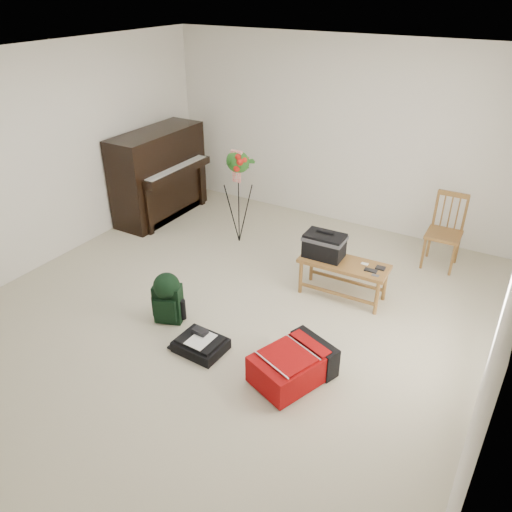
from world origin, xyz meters
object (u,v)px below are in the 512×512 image
Objects in this scene: piano at (160,176)px; red_suitcase at (295,362)px; black_duffel at (201,344)px; dining_chair at (445,232)px; green_backpack at (167,296)px; bench at (331,251)px; flower_stand at (238,198)px.

red_suitcase is at bearing -32.94° from piano.
piano is at bearing 138.49° from black_duffel.
dining_chair is 3.23m from black_duffel.
green_backpack is (-1.48, 0.08, 0.15)m from red_suitcase.
bench is 1.49m from red_suitcase.
flower_stand reaches higher than black_duffel.
bench is at bearing -128.04° from dining_chair.
piano is 1.82× the size of red_suitcase.
green_backpack is (-0.56, 0.22, 0.23)m from black_duffel.
piano reaches higher than red_suitcase.
dining_chair is 2.76m from red_suitcase.
flower_stand is at bearing 79.53° from green_backpack.
dining_chair is 1.95× the size of black_duffel.
green_backpack is at bearing -130.65° from dining_chair.
red_suitcase is at bearing -23.50° from green_backpack.
bench is 1.57m from dining_chair.
piano reaches higher than dining_chair.
black_duffel is at bearing -120.44° from dining_chair.
green_backpack is (1.76, -2.02, -0.30)m from piano.
green_backpack is (-1.19, -1.33, -0.22)m from bench.
dining_chair reaches higher than red_suitcase.
black_duffel is 0.64m from green_backpack.
piano is 3.89m from red_suitcase.
black_duffel is (-0.63, -1.55, -0.45)m from bench.
flower_stand is at bearing -164.77° from dining_chair.
flower_stand reaches higher than green_backpack.
red_suitcase is at bearing -104.76° from dining_chair.
red_suitcase is 1.50× the size of green_backpack.
bench is 1.76× the size of green_backpack.
piano is at bearing 165.04° from bench.
red_suitcase is (3.24, -2.10, -0.44)m from piano.
green_backpack is at bearing -162.45° from red_suitcase.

